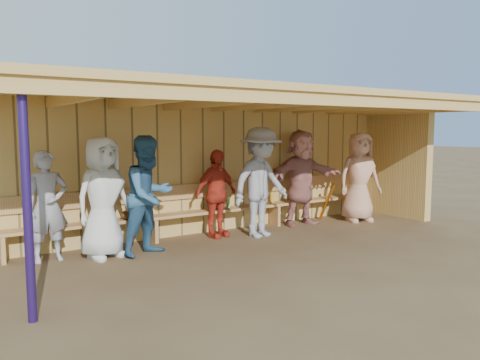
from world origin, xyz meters
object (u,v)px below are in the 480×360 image
player_e (261,182)px  player_f (301,178)px  player_d (216,194)px  player_c (149,195)px  player_h (359,177)px  player_a (47,206)px  player_b (103,198)px  bench (217,204)px

player_e → player_f: size_ratio=1.02×
player_d → player_f: size_ratio=0.82×
player_c → player_h: bearing=-18.4°
player_a → player_e: size_ratio=0.83×
player_c → player_e: size_ratio=0.93×
player_b → player_c: 0.67m
player_b → player_f: bearing=-14.1°
player_a → player_h: player_h is taller
player_b → player_h: 5.30m
player_d → bench: (0.20, 0.31, -0.25)m
player_b → player_e: bearing=-20.6°
player_c → bench: player_c is taller
player_b → player_h: size_ratio=0.97×
player_h → player_e: bearing=-162.0°
player_b → player_h: player_h is taller
player_h → player_b: bearing=-163.8°
player_d → player_f: (1.95, 0.00, 0.18)m
player_b → player_f: size_ratio=0.95×
player_e → bench: (-0.48, 0.70, -0.45)m
bench → player_d: bearing=-123.6°
player_f → player_a: bearing=-179.5°
player_b → player_f: 4.04m
player_b → player_d: player_b is taller
player_a → player_d: size_ratio=1.04×
player_d → player_e: bearing=-42.0°
player_h → player_c: bearing=-161.6°
player_c → player_f: 3.41m
bench → player_c: bearing=-155.4°
player_e → player_f: player_e is taller
player_d → player_h: (3.22, -0.37, 0.15)m
player_f → player_c: bearing=-172.0°
player_d → player_h: 3.24m
player_h → bench: (-3.01, 0.67, -0.40)m
player_e → player_f: 1.32m
player_b → player_f: (4.03, 0.25, 0.05)m
player_a → player_b: player_b is taller
player_a → player_d: player_a is taller
player_c → bench: (1.64, 0.75, -0.38)m
player_e → bench: 0.96m
player_c → player_h: (4.65, 0.08, 0.02)m
player_b → player_e: (2.77, -0.14, 0.07)m
player_a → player_e: 3.52m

